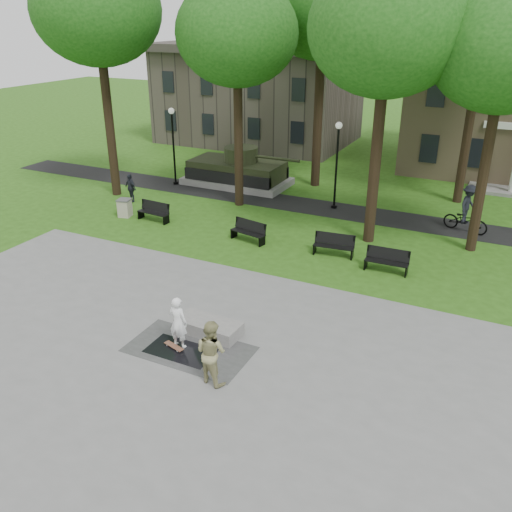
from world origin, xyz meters
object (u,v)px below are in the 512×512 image
Objects in this scene: skateboarder at (178,322)px; trash_bin at (125,208)px; concrete_block at (209,327)px; cyclist at (467,213)px; park_bench_0 at (154,211)px; friend_watching at (211,352)px.

skateboarder is 13.17m from trash_bin.
skateboarder is 1.86× the size of trash_bin.
concrete_block is 0.92× the size of cyclist.
park_bench_0 is (-8.16, 8.19, 0.28)m from concrete_block.
trash_bin is at bearing 141.09° from concrete_block.
trash_bin is (-9.93, 8.01, 0.24)m from concrete_block.
skateboarder reaches higher than park_bench_0.
concrete_block is 1.38m from skateboarder.
park_bench_0 is (-9.58, 10.41, -0.50)m from friend_watching.
friend_watching reaches higher than park_bench_0.
concrete_block is 11.57m from park_bench_0.
park_bench_0 is at bearing -48.58° from skateboarder.
trash_bin is at bearing -42.14° from skateboarder.
cyclist is 1.30× the size of park_bench_0.
cyclist is at bearing 24.93° from park_bench_0.
friend_watching is at bearing 177.51° from cyclist.
cyclist is at bearing -95.14° from friend_watching.
friend_watching reaches higher than trash_bin.
skateboarder reaches higher than concrete_block.
skateboarder is 2.17m from friend_watching.
trash_bin is (-9.48, 9.13, -0.43)m from skateboarder.
park_bench_0 is at bearing -34.58° from friend_watching.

